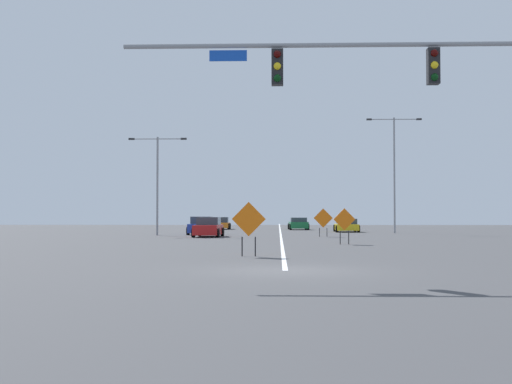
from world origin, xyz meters
The scene contains 13 objects.
ground centered at (0.00, 0.00, 0.00)m, with size 164.81×164.81×0.00m, color #444447.
road_centre_stripe centered at (0.00, 45.78, 0.00)m, with size 0.16×91.56×0.01m.
traffic_signal_assembly centered at (4.26, -0.01, 5.34)m, with size 13.65×0.44×7.17m.
street_lamp_far_left centered at (9.77, 38.65, 5.85)m, with size 4.71×0.24×9.93m.
street_lamp_far_right centered at (-9.51, 32.28, 4.61)m, with size 4.49×0.24×7.60m.
construction_sign_right_lane centered at (3.07, 29.60, 1.27)m, with size 1.37×0.33×2.05m.
construction_sign_left_lane centered at (3.39, 17.18, 1.24)m, with size 1.20×0.18×1.95m.
construction_sign_median_near centered at (-1.35, 6.62, 1.34)m, with size 1.33×0.21×2.11m.
car_orange_passing centered at (-6.38, 53.42, 0.63)m, with size 2.08×4.25×1.30m.
car_blue_near centered at (-6.35, 34.66, 0.66)m, with size 2.03×4.24×1.43m.
car_green_distant centered at (1.92, 51.49, 0.60)m, with size 2.19×3.99×1.27m.
car_red_mid centered at (-5.23, 29.09, 0.65)m, with size 2.03×4.36×1.42m.
car_yellow_approaching centered at (6.05, 42.66, 0.58)m, with size 2.22×4.61×1.21m.
Camera 1 is at (-0.21, -19.65, 1.64)m, focal length 47.58 mm.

